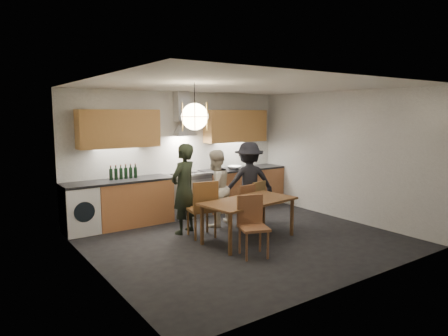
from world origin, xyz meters
TOP-DOWN VIEW (x-y plane):
  - ground at (0.00, 0.00)m, footprint 5.00×5.00m
  - room_shell at (0.00, 0.00)m, footprint 5.02×4.52m
  - counter_run at (0.02, 1.95)m, footprint 5.00×0.62m
  - range_stove at (0.00, 1.94)m, footprint 0.90×0.60m
  - wall_fixtures at (0.00, 2.07)m, footprint 4.30×0.54m
  - pendant_lamp at (-1.00, -0.10)m, footprint 0.43×0.43m
  - dining_table at (0.05, -0.09)m, footprint 1.74×1.03m
  - chair_back_left at (-0.52, 0.44)m, footprint 0.53×0.53m
  - chair_back_mid at (0.39, 0.49)m, footprint 0.42×0.42m
  - chair_back_right at (0.78, 0.62)m, footprint 0.46×0.46m
  - chair_front at (-0.35, -0.68)m, footprint 0.53×0.53m
  - person_left at (-0.65, 0.90)m, footprint 0.70×0.59m
  - person_mid at (0.06, 0.96)m, footprint 0.82×0.71m
  - person_right at (0.83, 0.89)m, footprint 1.17×0.92m
  - mixing_bowl at (1.18, 1.86)m, footprint 0.43×0.43m
  - stock_pot at (1.71, 1.99)m, footprint 0.24×0.24m
  - wine_bottles at (-1.33, 2.03)m, footprint 0.55×0.07m

SIDE VIEW (x-z plane):
  - ground at x=0.00m, z-range 0.00..0.00m
  - range_stove at x=0.00m, z-range -0.02..0.90m
  - counter_run at x=0.02m, z-range 0.00..0.90m
  - chair_back_mid at x=0.39m, z-range 0.06..0.91m
  - chair_back_right at x=0.78m, z-range 0.06..0.91m
  - chair_front at x=-0.35m, z-range 0.07..0.98m
  - chair_back_left at x=-0.52m, z-range 0.07..1.08m
  - dining_table at x=0.05m, z-range 0.27..0.96m
  - person_mid at x=0.06m, z-range 0.00..1.47m
  - person_right at x=0.83m, z-range 0.00..1.59m
  - person_left at x=-0.65m, z-range 0.00..1.62m
  - mixing_bowl at x=1.18m, z-range 0.90..0.98m
  - stock_pot at x=1.71m, z-range 0.90..1.06m
  - wine_bottles at x=-1.33m, z-range 0.90..1.18m
  - room_shell at x=0.00m, z-range 0.40..3.01m
  - wall_fixtures at x=0.00m, z-range 1.32..2.42m
  - pendant_lamp at x=-1.00m, z-range 1.75..2.45m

